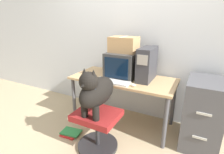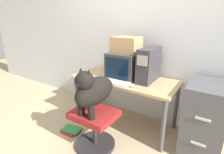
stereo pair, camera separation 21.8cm
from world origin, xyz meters
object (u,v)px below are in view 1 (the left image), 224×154
Objects in this scene: pc_tower at (147,64)px; keyboard at (112,82)px; office_chair at (97,127)px; filing_cabinet at (202,114)px; dog at (96,91)px; book_stack_floor at (70,133)px; crt_monitor at (123,64)px; cardboard_box at (124,44)px.

keyboard is (-0.35, -0.31, -0.20)m from pc_tower.
keyboard is 0.93× the size of office_chair.
filing_cabinet reaches higher than keyboard.
pc_tower is 0.74× the size of dog.
dog is (0.00, -0.39, 0.02)m from keyboard.
keyboard is 1.14m from filing_cabinet.
keyboard is at bearing -167.16° from filing_cabinet.
office_chair reaches higher than book_stack_floor.
dog reaches higher than book_stack_floor.
filing_cabinet is 1.69m from book_stack_floor.
crt_monitor is at bearing -179.38° from pc_tower.
cardboard_box is (-0.34, 0.00, 0.23)m from pc_tower.
filing_cabinet reaches higher than book_stack_floor.
pc_tower is at bearing -0.04° from cardboard_box.
cardboard_box reaches higher than book_stack_floor.
book_stack_floor is (-0.45, -0.36, -0.70)m from keyboard.
dog reaches higher than filing_cabinet.
crt_monitor reaches higher than office_chair.
keyboard is at bearing -138.41° from pc_tower.
office_chair is 1.79× the size of book_stack_floor.
cardboard_box is (0.01, 0.70, 0.41)m from dog.
cardboard_box is (0.00, 0.00, 0.27)m from crt_monitor.
pc_tower is at bearing 41.59° from keyboard.
crt_monitor reaches higher than keyboard.
cardboard_box is (-1.06, 0.07, 0.73)m from filing_cabinet.
filing_cabinet is (1.07, 0.63, 0.15)m from office_chair.
cardboard_box reaches higher than office_chair.
pc_tower reaches higher than crt_monitor.
pc_tower is 1.56× the size of book_stack_floor.
book_stack_floor is (-0.80, -0.67, -0.90)m from pc_tower.
pc_tower is 0.41m from cardboard_box.
office_chair is at bearing 90.00° from dog.
dog is at bearing -90.00° from office_chair.
book_stack_floor is (-0.45, 0.03, -0.25)m from office_chair.
dog is 1.62× the size of cardboard_box.
dog is 0.71× the size of filing_cabinet.
filing_cabinet is at bearing 30.57° from office_chair.
keyboard is at bearing 38.64° from book_stack_floor.
filing_cabinet is at bearing -5.19° from pc_tower.
crt_monitor is 1.03× the size of keyboard.
keyboard reaches higher than book_stack_floor.
pc_tower is 1.38m from book_stack_floor.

